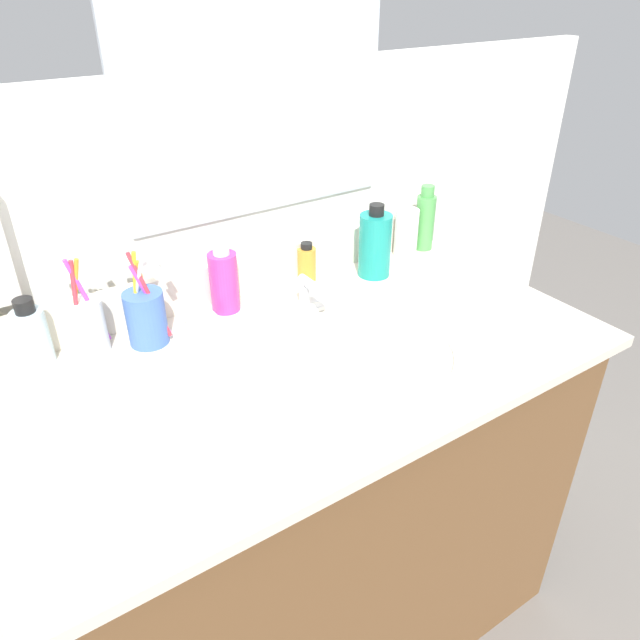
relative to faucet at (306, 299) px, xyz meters
The scene contains 17 objects.
ground_plane 0.88m from the faucet, 121.06° to the right, with size 6.00×6.00×0.00m, color #66605B.
vanity_cabinet 0.49m from the faucet, 121.06° to the right, with size 1.11×0.56×0.81m, color brown.
countertop 0.18m from the faucet, 121.06° to the right, with size 1.16×0.61×0.02m, color beige.
backsplash 0.17m from the faucet, 120.91° to the left, with size 1.16×0.02×0.09m, color beige.
back_wall 0.31m from the faucet, 112.86° to the left, with size 2.26×0.04×1.30m, color silver.
mirror_panel 0.46m from the faucet, 86.43° to the left, with size 0.60×0.01×0.56m, color #B2BCC6.
sink_basin 0.20m from the faucet, 90.00° to the right, with size 0.40×0.40×0.11m.
faucet is the anchor object (origin of this frame).
bottle_lotion_white 0.38m from the faucet, 15.76° to the left, with size 0.06×0.06×0.15m.
bottle_toner_green 0.45m from the faucet, 14.20° to the left, with size 0.05×0.05×0.17m.
bottle_gel_clear 0.53m from the faucet, 167.28° to the left, with size 0.06×0.06×0.13m.
bottle_mouthwash_teal 0.24m from the faucet, 14.28° to the left, with size 0.08×0.08×0.17m.
bottle_soap_pink 0.18m from the faucet, 143.53° to the left, with size 0.06×0.06×0.16m.
bottle_oil_amber 0.15m from the faucet, 56.42° to the left, with size 0.04×0.04×0.09m.
cup_blue_plastic 0.33m from the faucet, 167.99° to the left, with size 0.08×0.08×0.20m.
cup_white_ceramic 0.44m from the faucet, 166.97° to the left, with size 0.08×0.07×0.20m.
soap_bar 0.22m from the faucet, 167.14° to the left, with size 0.06×0.04×0.02m, color white.
Camera 1 is at (-0.50, -0.79, 1.47)m, focal length 33.36 mm.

